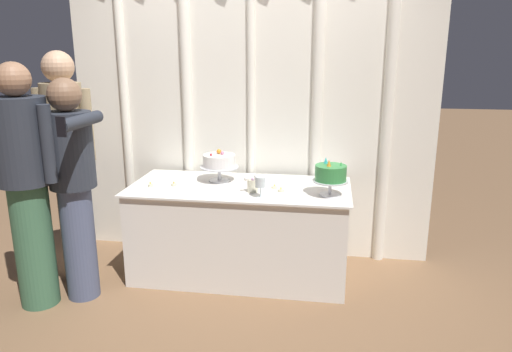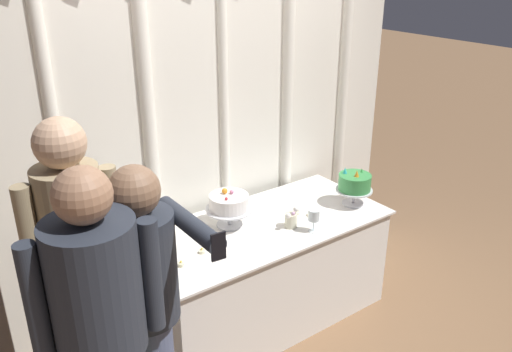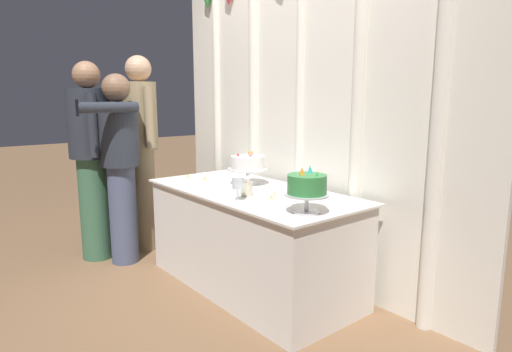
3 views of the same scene
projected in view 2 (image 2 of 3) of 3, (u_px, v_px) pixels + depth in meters
The scene contains 14 objects.
ground_plane at pixel (271, 322), 3.75m from camera, with size 24.00×24.00×0.00m, color #846042.
draped_curtain at pixel (223, 114), 3.65m from camera, with size 3.12×0.15×2.69m.
cake_table at pixel (262, 271), 3.68m from camera, with size 1.73×0.81×0.75m.
cake_display_nearleft at pixel (229, 204), 3.45m from camera, with size 0.31×0.31×0.26m.
cake_display_nearright at pixel (354, 184), 3.74m from camera, with size 0.26×0.26×0.28m.
wine_glass at pixel (314, 216), 3.39m from camera, with size 0.08×0.08×0.16m.
flower_vase at pixel (291, 219), 3.47m from camera, with size 0.11×0.09×0.15m.
tealight_far_left at pixel (181, 264), 3.06m from camera, with size 0.04×0.04×0.04m.
tealight_near_left at pixel (202, 251), 3.19m from camera, with size 0.04×0.04×0.04m.
tealight_near_right at pixel (296, 212), 3.66m from camera, with size 0.05×0.05×0.03m.
tealight_far_right at pixel (311, 215), 3.63m from camera, with size 0.05×0.05×0.03m.
guest_man_dark_suit at pixel (80, 273), 2.54m from camera, with size 0.46×0.30×1.79m.
guest_girl_blue_dress at pixel (146, 308), 2.47m from camera, with size 0.44×0.60×1.61m.
guest_man_pink_jacket at pixel (103, 340), 2.21m from camera, with size 0.53×0.43×1.72m.
Camera 2 is at (-1.88, -2.39, 2.44)m, focal length 37.18 mm.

